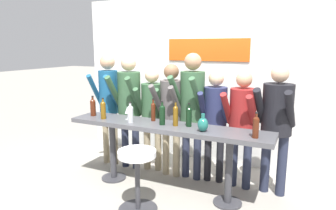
{
  "coord_description": "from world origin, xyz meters",
  "views": [
    {
      "loc": [
        1.65,
        -3.44,
        1.94
      ],
      "look_at": [
        0.0,
        0.07,
        1.18
      ],
      "focal_mm": 32.0,
      "sensor_mm": 36.0,
      "label": 1
    }
  ],
  "objects_px": {
    "person_far_right": "(242,118)",
    "person_far_left": "(108,96)",
    "bar_stool": "(137,171)",
    "person_center": "(171,107)",
    "wine_bottle_7": "(162,114)",
    "tasting_table": "(166,135)",
    "wine_bottle_4": "(130,113)",
    "person_left": "(129,99)",
    "person_center_right": "(192,102)",
    "wine_bottle_5": "(103,109)",
    "decorative_vase": "(203,124)",
    "wine_bottle_2": "(176,115)",
    "wine_bottle_3": "(256,126)",
    "wine_glass_0": "(127,111)",
    "person_right": "(215,114)",
    "person_center_left": "(152,108)",
    "wine_bottle_6": "(189,116)",
    "person_rightmost": "(277,116)",
    "wine_bottle_1": "(153,111)",
    "wine_bottle_0": "(93,107)"
  },
  "relations": [
    {
      "from": "person_center_left",
      "to": "wine_bottle_1",
      "type": "height_order",
      "value": "person_center_left"
    },
    {
      "from": "person_left",
      "to": "person_center_right",
      "type": "bearing_deg",
      "value": -0.19
    },
    {
      "from": "wine_bottle_2",
      "to": "decorative_vase",
      "type": "height_order",
      "value": "wine_bottle_2"
    },
    {
      "from": "person_rightmost",
      "to": "wine_glass_0",
      "type": "distance_m",
      "value": 2.0
    },
    {
      "from": "person_center_right",
      "to": "wine_bottle_6",
      "type": "distance_m",
      "value": 0.49
    },
    {
      "from": "person_center",
      "to": "wine_bottle_4",
      "type": "distance_m",
      "value": 0.67
    },
    {
      "from": "person_center",
      "to": "person_far_right",
      "type": "bearing_deg",
      "value": 6.17
    },
    {
      "from": "bar_stool",
      "to": "person_center_right",
      "type": "height_order",
      "value": "person_center_right"
    },
    {
      "from": "wine_bottle_2",
      "to": "wine_bottle_3",
      "type": "distance_m",
      "value": 1.03
    },
    {
      "from": "tasting_table",
      "to": "wine_bottle_4",
      "type": "height_order",
      "value": "wine_bottle_4"
    },
    {
      "from": "person_right",
      "to": "wine_bottle_4",
      "type": "bearing_deg",
      "value": -152.7
    },
    {
      "from": "person_right",
      "to": "wine_bottle_0",
      "type": "distance_m",
      "value": 1.79
    },
    {
      "from": "wine_bottle_1",
      "to": "wine_bottle_3",
      "type": "height_order",
      "value": "wine_bottle_1"
    },
    {
      "from": "wine_bottle_6",
      "to": "decorative_vase",
      "type": "height_order",
      "value": "wine_bottle_6"
    },
    {
      "from": "person_left",
      "to": "person_center",
      "type": "relative_size",
      "value": 1.07
    },
    {
      "from": "person_rightmost",
      "to": "decorative_vase",
      "type": "height_order",
      "value": "person_rightmost"
    },
    {
      "from": "person_far_right",
      "to": "wine_bottle_0",
      "type": "bearing_deg",
      "value": -159.12
    },
    {
      "from": "wine_bottle_3",
      "to": "wine_bottle_5",
      "type": "height_order",
      "value": "wine_bottle_5"
    },
    {
      "from": "person_far_right",
      "to": "decorative_vase",
      "type": "distance_m",
      "value": 0.71
    },
    {
      "from": "person_far_right",
      "to": "wine_bottle_3",
      "type": "xyz_separation_m",
      "value": [
        0.27,
        -0.62,
        0.06
      ]
    },
    {
      "from": "person_center",
      "to": "wine_bottle_5",
      "type": "xyz_separation_m",
      "value": [
        -0.8,
        -0.56,
        0.01
      ]
    },
    {
      "from": "tasting_table",
      "to": "person_center",
      "type": "distance_m",
      "value": 0.56
    },
    {
      "from": "person_far_left",
      "to": "person_right",
      "type": "distance_m",
      "value": 1.77
    },
    {
      "from": "person_far_right",
      "to": "wine_bottle_0",
      "type": "xyz_separation_m",
      "value": [
        -2.09,
        -0.52,
        0.07
      ]
    },
    {
      "from": "person_center_left",
      "to": "wine_bottle_6",
      "type": "xyz_separation_m",
      "value": [
        0.8,
        -0.5,
        0.07
      ]
    },
    {
      "from": "person_left",
      "to": "person_rightmost",
      "type": "distance_m",
      "value": 2.19
    },
    {
      "from": "person_center_right",
      "to": "wine_bottle_4",
      "type": "height_order",
      "value": "person_center_right"
    },
    {
      "from": "wine_bottle_2",
      "to": "wine_bottle_6",
      "type": "xyz_separation_m",
      "value": [
        0.16,
        0.05,
        -0.01
      ]
    },
    {
      "from": "tasting_table",
      "to": "wine_bottle_3",
      "type": "xyz_separation_m",
      "value": [
        1.17,
        -0.09,
        0.28
      ]
    },
    {
      "from": "wine_bottle_1",
      "to": "tasting_table",
      "type": "bearing_deg",
      "value": -24.35
    },
    {
      "from": "person_far_left",
      "to": "wine_bottle_7",
      "type": "height_order",
      "value": "person_far_left"
    },
    {
      "from": "decorative_vase",
      "to": "person_right",
      "type": "bearing_deg",
      "value": 93.3
    },
    {
      "from": "person_center_left",
      "to": "person_center_right",
      "type": "height_order",
      "value": "person_center_right"
    },
    {
      "from": "person_far_left",
      "to": "wine_bottle_6",
      "type": "relative_size",
      "value": 5.93
    },
    {
      "from": "person_left",
      "to": "wine_bottle_7",
      "type": "distance_m",
      "value": 0.96
    },
    {
      "from": "wine_bottle_2",
      "to": "wine_bottle_4",
      "type": "height_order",
      "value": "wine_bottle_2"
    },
    {
      "from": "bar_stool",
      "to": "person_center_left",
      "type": "relative_size",
      "value": 0.47
    },
    {
      "from": "person_far_left",
      "to": "person_right",
      "type": "bearing_deg",
      "value": -5.29
    },
    {
      "from": "decorative_vase",
      "to": "wine_glass_0",
      "type": "bearing_deg",
      "value": 173.67
    },
    {
      "from": "decorative_vase",
      "to": "person_center",
      "type": "bearing_deg",
      "value": 140.46
    },
    {
      "from": "person_center_right",
      "to": "decorative_vase",
      "type": "xyz_separation_m",
      "value": [
        0.37,
        -0.6,
        -0.15
      ]
    },
    {
      "from": "bar_stool",
      "to": "person_center",
      "type": "distance_m",
      "value": 1.22
    },
    {
      "from": "person_far_right",
      "to": "wine_bottle_4",
      "type": "height_order",
      "value": "person_far_right"
    },
    {
      "from": "person_far_left",
      "to": "bar_stool",
      "type": "bearing_deg",
      "value": -50.22
    },
    {
      "from": "person_right",
      "to": "wine_bottle_6",
      "type": "height_order",
      "value": "person_right"
    },
    {
      "from": "person_right",
      "to": "wine_bottle_2",
      "type": "bearing_deg",
      "value": -130.12
    },
    {
      "from": "person_far_right",
      "to": "person_far_left",
      "type": "bearing_deg",
      "value": -171.67
    },
    {
      "from": "person_far_right",
      "to": "wine_bottle_6",
      "type": "relative_size",
      "value": 5.29
    },
    {
      "from": "tasting_table",
      "to": "wine_bottle_7",
      "type": "xyz_separation_m",
      "value": [
        -0.04,
        -0.02,
        0.29
      ]
    },
    {
      "from": "person_center_left",
      "to": "person_center_right",
      "type": "distance_m",
      "value": 0.69
    }
  ]
}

